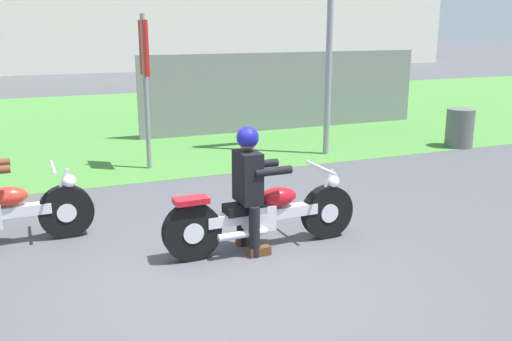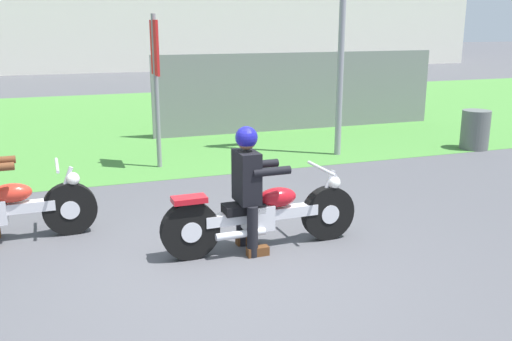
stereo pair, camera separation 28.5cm
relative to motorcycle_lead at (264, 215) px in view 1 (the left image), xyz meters
name	(u,v)px [view 1 (the left image)]	position (x,y,z in m)	size (l,w,h in m)	color
ground	(232,277)	(-0.59, -0.58, -0.39)	(120.00, 120.00, 0.00)	#4C4C51
grass_verge	(100,123)	(-0.59, 9.18, -0.38)	(60.00, 12.00, 0.01)	#478438
motorcycle_lead	(264,215)	(0.00, 0.00, 0.00)	(2.27, 0.66, 0.87)	black
rider_lead	(249,180)	(-0.17, 0.00, 0.43)	(0.55, 0.48, 1.40)	black
trash_can	(460,128)	(5.80, 3.41, 0.00)	(0.55, 0.55, 0.78)	#595E5B
sign_banner	(145,68)	(-0.41, 4.07, 1.34)	(0.08, 0.60, 2.60)	gray
fence_segment	(286,91)	(3.41, 6.60, 0.51)	(7.00, 0.06, 1.80)	slate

